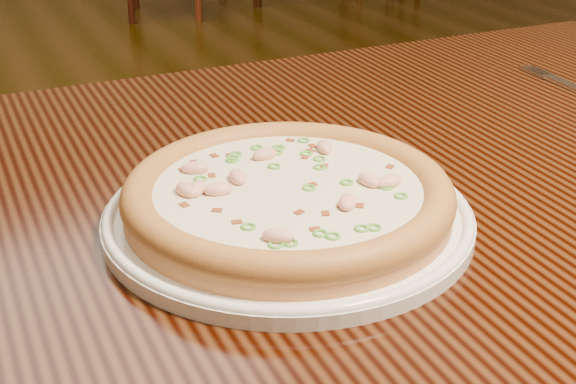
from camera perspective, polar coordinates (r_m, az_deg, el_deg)
name	(u,v)px	position (r m, az deg, el deg)	size (l,w,h in m)	color
hero_table	(376,266)	(0.82, 6.25, -5.22)	(1.20, 0.80, 0.75)	black
plate	(288,215)	(0.68, 0.00, -1.62)	(0.31, 0.31, 0.02)	white
pizza	(288,195)	(0.67, -0.01, -0.22)	(0.28, 0.28, 0.03)	#C88949
fork	(573,87)	(1.07, 19.59, 7.05)	(0.02, 0.18, 0.00)	silver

